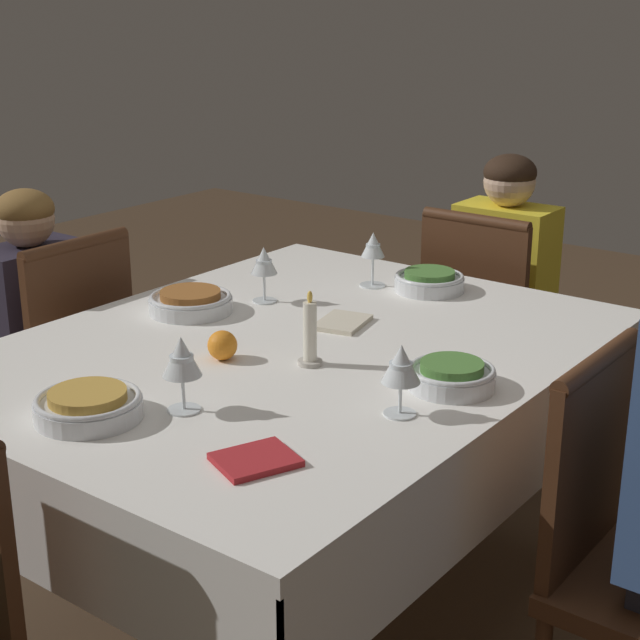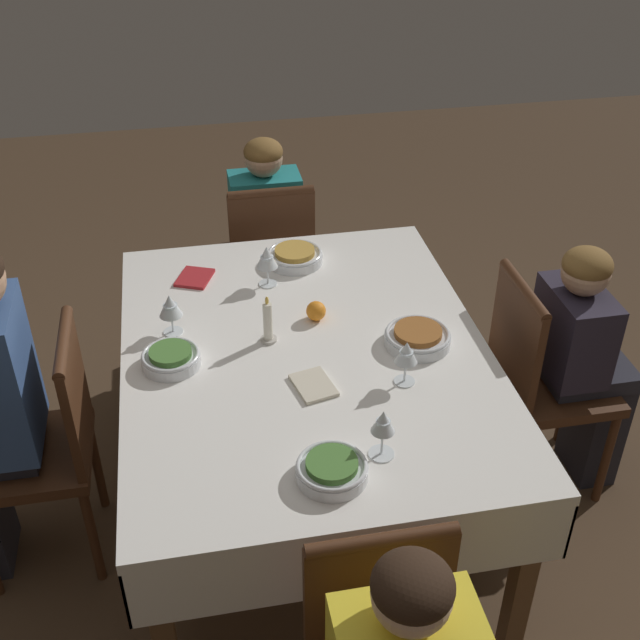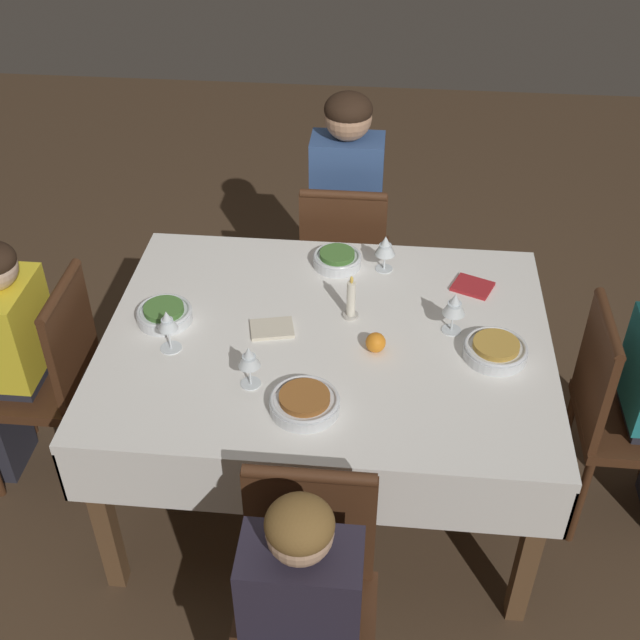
{
  "view_description": "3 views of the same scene",
  "coord_description": "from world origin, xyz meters",
  "px_view_note": "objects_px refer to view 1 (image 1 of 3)",
  "views": [
    {
      "loc": [
        -1.64,
        -1.32,
        1.51
      ],
      "look_at": [
        0.04,
        -0.05,
        0.79
      ],
      "focal_mm": 55.0,
      "sensor_mm": 36.0,
      "label": 1
    },
    {
      "loc": [
        2.01,
        -0.34,
        2.24
      ],
      "look_at": [
        -0.07,
        0.06,
        0.79
      ],
      "focal_mm": 45.0,
      "sensor_mm": 36.0,
      "label": 2
    },
    {
      "loc": [
        -0.17,
        2.06,
        2.42
      ],
      "look_at": [
        0.02,
        0.02,
        0.81
      ],
      "focal_mm": 45.0,
      "sensor_mm": 36.0,
      "label": 3
    }
  ],
  "objects_px": {
    "wine_glass_south": "(401,366)",
    "bowl_east": "(429,281)",
    "dining_table": "(292,376)",
    "candle_centerpiece": "(310,337)",
    "wine_glass_east": "(373,248)",
    "person_child_dark": "(23,337)",
    "wine_glass_west": "(182,359)",
    "person_child_yellow": "(511,294)",
    "chair_north": "(60,365)",
    "wine_glass_north": "(264,263)",
    "orange_fruit": "(222,345)",
    "bowl_south": "(453,375)",
    "bowl_north": "(191,302)",
    "bowl_west": "(88,405)",
    "chair_south": "(636,557)",
    "napkin_spare_side": "(343,322)",
    "napkin_red_folded": "(256,460)",
    "chair_east": "(487,328)"
  },
  "relations": [
    {
      "from": "dining_table",
      "to": "bowl_east",
      "type": "relative_size",
      "value": 7.87
    },
    {
      "from": "chair_south",
      "to": "napkin_spare_side",
      "type": "xyz_separation_m",
      "value": [
        0.19,
        0.82,
        0.25
      ]
    },
    {
      "from": "wine_glass_west",
      "to": "bowl_north",
      "type": "xyz_separation_m",
      "value": [
        0.45,
        0.42,
        -0.08
      ]
    },
    {
      "from": "person_child_yellow",
      "to": "napkin_spare_side",
      "type": "relative_size",
      "value": 6.31
    },
    {
      "from": "candle_centerpiece",
      "to": "napkin_red_folded",
      "type": "xyz_separation_m",
      "value": [
        -0.43,
        -0.21,
        -0.06
      ]
    },
    {
      "from": "dining_table",
      "to": "person_child_yellow",
      "type": "bearing_deg",
      "value": 0.7
    },
    {
      "from": "bowl_west",
      "to": "person_child_yellow",
      "type": "bearing_deg",
      "value": -1.38
    },
    {
      "from": "wine_glass_east",
      "to": "napkin_red_folded",
      "type": "bearing_deg",
      "value": -156.42
    },
    {
      "from": "chair_north",
      "to": "person_child_dark",
      "type": "distance_m",
      "value": 0.17
    },
    {
      "from": "bowl_south",
      "to": "orange_fruit",
      "type": "distance_m",
      "value": 0.51
    },
    {
      "from": "person_child_dark",
      "to": "wine_glass_east",
      "type": "xyz_separation_m",
      "value": [
        0.52,
        -0.88,
        0.3
      ]
    },
    {
      "from": "person_child_dark",
      "to": "wine_glass_west",
      "type": "bearing_deg",
      "value": 69.54
    },
    {
      "from": "chair_east",
      "to": "bowl_west",
      "type": "relative_size",
      "value": 4.26
    },
    {
      "from": "orange_fruit",
      "to": "wine_glass_north",
      "type": "bearing_deg",
      "value": 27.72
    },
    {
      "from": "person_child_yellow",
      "to": "bowl_west",
      "type": "height_order",
      "value": "person_child_yellow"
    },
    {
      "from": "person_child_dark",
      "to": "candle_centerpiece",
      "type": "relative_size",
      "value": 5.89
    },
    {
      "from": "orange_fruit",
      "to": "napkin_red_folded",
      "type": "distance_m",
      "value": 0.51
    },
    {
      "from": "bowl_west",
      "to": "candle_centerpiece",
      "type": "bearing_deg",
      "value": -19.02
    },
    {
      "from": "wine_glass_east",
      "to": "bowl_east",
      "type": "bearing_deg",
      "value": -68.93
    },
    {
      "from": "bowl_south",
      "to": "orange_fruit",
      "type": "height_order",
      "value": "orange_fruit"
    },
    {
      "from": "wine_glass_east",
      "to": "candle_centerpiece",
      "type": "bearing_deg",
      "value": -158.49
    },
    {
      "from": "person_child_yellow",
      "to": "wine_glass_east",
      "type": "height_order",
      "value": "person_child_yellow"
    },
    {
      "from": "wine_glass_south",
      "to": "chair_east",
      "type": "bearing_deg",
      "value": 19.72
    },
    {
      "from": "wine_glass_east",
      "to": "napkin_spare_side",
      "type": "bearing_deg",
      "value": -158.12
    },
    {
      "from": "chair_south",
      "to": "person_child_dark",
      "type": "relative_size",
      "value": 0.89
    },
    {
      "from": "person_child_yellow",
      "to": "wine_glass_west",
      "type": "xyz_separation_m",
      "value": [
        -1.57,
        -0.08,
        0.27
      ]
    },
    {
      "from": "chair_east",
      "to": "bowl_south",
      "type": "relative_size",
      "value": 4.87
    },
    {
      "from": "bowl_north",
      "to": "bowl_west",
      "type": "bearing_deg",
      "value": -152.83
    },
    {
      "from": "wine_glass_west",
      "to": "orange_fruit",
      "type": "distance_m",
      "value": 0.29
    },
    {
      "from": "chair_north",
      "to": "candle_centerpiece",
      "type": "bearing_deg",
      "value": 86.79
    },
    {
      "from": "chair_south",
      "to": "bowl_north",
      "type": "height_order",
      "value": "chair_south"
    },
    {
      "from": "wine_glass_south",
      "to": "bowl_south",
      "type": "bearing_deg",
      "value": -3.76
    },
    {
      "from": "candle_centerpiece",
      "to": "wine_glass_south",
      "type": "bearing_deg",
      "value": -109.37
    },
    {
      "from": "bowl_east",
      "to": "chair_east",
      "type": "bearing_deg",
      "value": 5.74
    },
    {
      "from": "wine_glass_south",
      "to": "bowl_east",
      "type": "distance_m",
      "value": 0.83
    },
    {
      "from": "bowl_south",
      "to": "bowl_east",
      "type": "relative_size",
      "value": 0.96
    },
    {
      "from": "wine_glass_west",
      "to": "wine_glass_north",
      "type": "xyz_separation_m",
      "value": [
        0.63,
        0.33,
        -0.0
      ]
    },
    {
      "from": "chair_south",
      "to": "bowl_south",
      "type": "height_order",
      "value": "chair_south"
    },
    {
      "from": "wine_glass_north",
      "to": "orange_fruit",
      "type": "bearing_deg",
      "value": -152.28
    },
    {
      "from": "bowl_south",
      "to": "orange_fruit",
      "type": "bearing_deg",
      "value": 109.1
    },
    {
      "from": "wine_glass_north",
      "to": "orange_fruit",
      "type": "distance_m",
      "value": 0.43
    },
    {
      "from": "bowl_north",
      "to": "wine_glass_east",
      "type": "xyz_separation_m",
      "value": [
        0.47,
        -0.24,
        0.08
      ]
    },
    {
      "from": "chair_south",
      "to": "bowl_east",
      "type": "xyz_separation_m",
      "value": [
        0.56,
        0.8,
        0.27
      ]
    },
    {
      "from": "chair_east",
      "to": "bowl_west",
      "type": "distance_m",
      "value": 1.57
    },
    {
      "from": "dining_table",
      "to": "candle_centerpiece",
      "type": "relative_size",
      "value": 8.85
    },
    {
      "from": "chair_north",
      "to": "wine_glass_south",
      "type": "distance_m",
      "value": 1.3
    },
    {
      "from": "chair_east",
      "to": "candle_centerpiece",
      "type": "distance_m",
      "value": 1.12
    },
    {
      "from": "chair_north",
      "to": "person_child_dark",
      "type": "bearing_deg",
      "value": -90.0
    },
    {
      "from": "chair_south",
      "to": "napkin_red_folded",
      "type": "bearing_deg",
      "value": 133.73
    },
    {
      "from": "wine_glass_south",
      "to": "wine_glass_east",
      "type": "height_order",
      "value": "wine_glass_east"
    }
  ]
}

